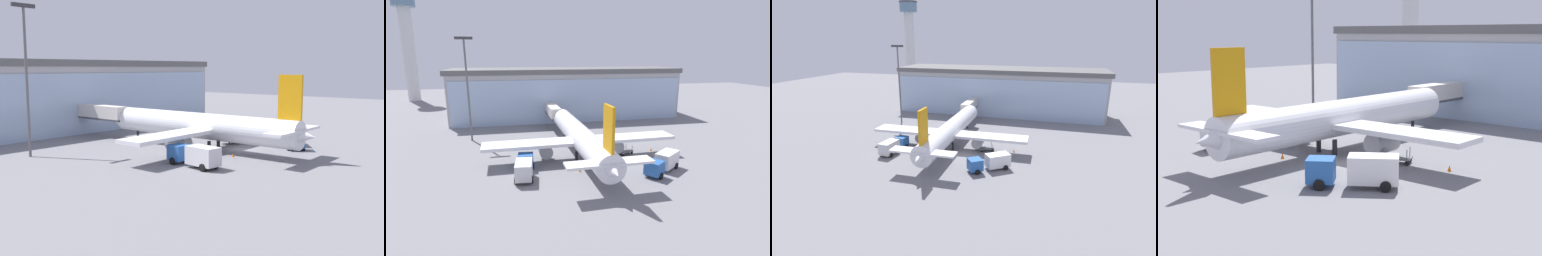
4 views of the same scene
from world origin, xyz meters
TOP-DOWN VIEW (x-y plane):
  - ground at (0.00, 0.00)m, footprint 240.00×240.00m
  - terminal_building at (-0.00, 37.80)m, footprint 60.13×16.16m
  - jet_bridge at (-5.64, 25.90)m, footprint 2.42×12.27m
  - control_tower at (-49.96, 79.81)m, footprint 8.10×8.10m
  - apron_light_mast at (-22.92, 18.52)m, footprint 3.20×0.40m
  - airplane at (-3.93, 4.09)m, footprint 31.62×35.16m
  - catering_truck at (-13.54, -2.37)m, footprint 3.13×7.49m
  - fuel_truck at (6.42, -4.94)m, footprint 7.15×6.16m
  - baggage_cart at (3.83, 3.75)m, footprint 3.21×2.62m
  - safety_cone_nose at (-5.54, -2.37)m, footprint 0.36×0.36m
  - safety_cone_wingtip at (9.18, 4.48)m, footprint 0.36×0.36m

SIDE VIEW (x-z plane):
  - ground at x=0.00m, z-range 0.00..0.00m
  - safety_cone_nose at x=-5.54m, z-range 0.00..0.55m
  - safety_cone_wingtip at x=9.18m, z-range 0.00..0.55m
  - baggage_cart at x=3.83m, z-range -0.25..1.25m
  - catering_truck at x=-13.54m, z-range 0.14..2.79m
  - fuel_truck at x=6.42m, z-range 0.14..2.79m
  - airplane at x=-3.93m, z-range -2.07..8.91m
  - jet_bridge at x=-5.64m, z-range 1.36..6.82m
  - terminal_building at x=0.00m, z-range 0.00..13.27m
  - apron_light_mast at x=-22.92m, z-range 1.77..21.80m
  - control_tower at x=-49.96m, z-range 3.74..41.52m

